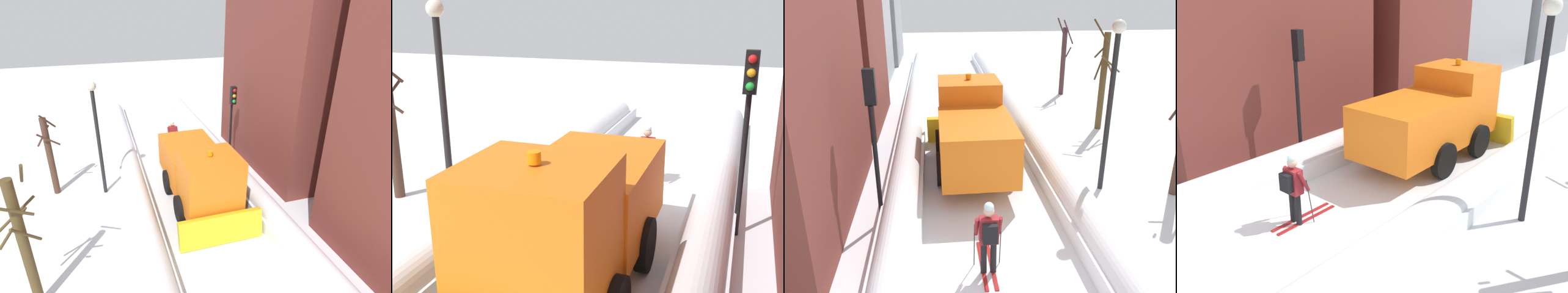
# 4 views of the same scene
# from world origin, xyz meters

# --- Properties ---
(ground_plane) EXTENTS (80.00, 80.00, 0.00)m
(ground_plane) POSITION_xyz_m (0.00, 10.00, 0.00)
(ground_plane) COLOR white
(snowbank_left) EXTENTS (1.10, 36.00, 0.99)m
(snowbank_left) POSITION_xyz_m (-2.43, 10.00, 0.42)
(snowbank_left) COLOR white
(snowbank_left) RESTS_ON ground
(snowbank_right) EXTENTS (1.10, 36.00, 0.95)m
(snowbank_right) POSITION_xyz_m (2.43, 10.00, 0.39)
(snowbank_right) COLOR white
(snowbank_right) RESTS_ON ground
(plow_truck) EXTENTS (3.20, 5.98, 3.12)m
(plow_truck) POSITION_xyz_m (-0.17, 5.86, 1.48)
(plow_truck) COLOR orange
(plow_truck) RESTS_ON ground
(skier) EXTENTS (0.62, 1.80, 1.81)m
(skier) POSITION_xyz_m (-0.36, 0.16, 1.00)
(skier) COLOR black
(skier) RESTS_ON ground
(traffic_light_pole) EXTENTS (0.28, 0.42, 4.22)m
(traffic_light_pole) POSITION_xyz_m (-2.99, 2.70, 2.97)
(traffic_light_pole) COLOR black
(traffic_light_pole) RESTS_ON ground
(street_lamp) EXTENTS (0.40, 0.40, 5.23)m
(street_lamp) POSITION_xyz_m (3.76, 3.88, 3.31)
(street_lamp) COLOR black
(street_lamp) RESTS_ON ground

